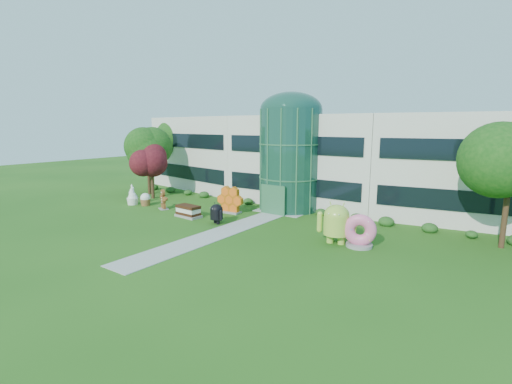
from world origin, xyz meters
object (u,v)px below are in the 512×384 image
Objects in this scene: donut at (360,230)px; gingerbread at (163,199)px; android_green at (336,221)px; android_black at (217,212)px.

gingerbread is at bearing 163.55° from donut.
android_green is 1.65× the size of android_black.
android_green is 10.52m from android_black.
android_black is at bearing 175.42° from android_green.
donut is at bearing 24.58° from android_black.
android_green reaches higher than android_black.
android_black is 12.15m from donut.
android_green reaches higher than donut.
android_green is 1.71m from donut.
gingerbread is (-8.02, 1.05, 0.02)m from android_black.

